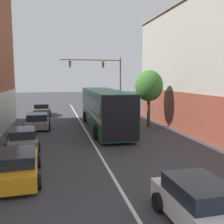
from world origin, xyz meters
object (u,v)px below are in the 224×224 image
hatchback_foreground (202,207)px  parked_car_left_far (22,139)px  street_tree_near (149,86)px  parked_car_left_near (42,110)px  bus (104,107)px  parked_car_left_distant (37,121)px  traffic_signal_gantry (104,73)px  parked_car_left_mid (15,166)px

hatchback_foreground → parked_car_left_far: (-6.10, 10.16, -0.03)m
parked_car_left_far → street_tree_near: (10.06, 5.10, 3.01)m
parked_car_left_near → bus: bearing=-150.3°
parked_car_left_distant → street_tree_near: (9.55, -1.38, 2.99)m
bus → parked_car_left_near: bus is taller
parked_car_left_near → parked_car_left_distant: parked_car_left_near is taller
parked_car_left_near → traffic_signal_gantry: traffic_signal_gantry is taller
traffic_signal_gantry → parked_car_left_mid: bearing=-110.0°
parked_car_left_near → parked_car_left_far: bearing=176.2°
parked_car_left_mid → parked_car_left_near: bearing=-4.0°
bus → parked_car_left_far: size_ratio=2.90×
parked_car_left_mid → street_tree_near: 14.50m
hatchback_foreground → parked_car_left_distant: (-5.59, 16.63, -0.01)m
bus → street_tree_near: size_ratio=2.50×
hatchback_foreground → parked_car_left_near: parked_car_left_near is taller
street_tree_near → traffic_signal_gantry: bearing=99.7°
bus → parked_car_left_far: 8.23m
parked_car_left_near → parked_car_left_distant: (0.04, -8.05, -0.04)m
traffic_signal_gantry → street_tree_near: 11.45m
parked_car_left_mid → parked_car_left_distant: (0.21, 11.67, 0.02)m
bus → traffic_signal_gantry: (2.01, 10.95, 3.07)m
bus → street_tree_near: bearing=-93.2°
hatchback_foreground → parked_car_left_far: hatchback_foreground is taller
parked_car_left_far → traffic_signal_gantry: bearing=-34.0°
parked_car_left_mid → traffic_signal_gantry: traffic_signal_gantry is taller
street_tree_near → parked_car_left_far: bearing=-153.1°
parked_car_left_distant → parked_car_left_mid: bearing=177.0°
parked_car_left_far → traffic_signal_gantry: size_ratio=0.57×
parked_car_left_mid → parked_car_left_distant: size_ratio=1.09×
hatchback_foreground → parked_car_left_mid: bearing=48.3°
parked_car_left_distant → parked_car_left_near: bearing=-1.7°
bus → traffic_signal_gantry: size_ratio=1.65×
street_tree_near → parked_car_left_distant: bearing=171.8°
bus → hatchback_foreground: 15.57m
parked_car_left_mid → street_tree_near: bearing=-47.0°
street_tree_near → bus: bearing=176.1°
parked_car_left_near → hatchback_foreground: bearing=-169.1°
bus → parked_car_left_far: (-6.12, -5.36, -1.25)m
street_tree_near → hatchback_foreground: bearing=-104.6°
bus → traffic_signal_gantry: traffic_signal_gantry is taller
parked_car_left_near → traffic_signal_gantry: bearing=-78.8°
bus → hatchback_foreground: size_ratio=3.13×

